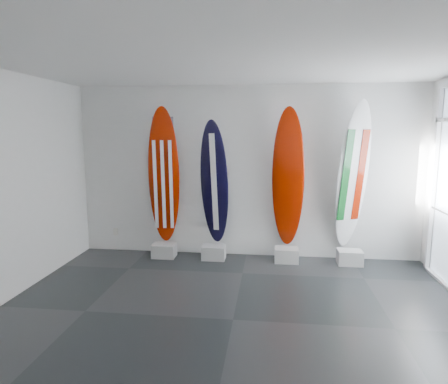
# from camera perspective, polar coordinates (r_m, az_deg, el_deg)

# --- Properties ---
(floor) EXTENTS (6.00, 6.00, 0.00)m
(floor) POSITION_cam_1_polar(r_m,az_deg,el_deg) (4.89, 1.33, -18.10)
(floor) COLOR black
(floor) RESTS_ON ground
(ceiling) EXTENTS (6.00, 6.00, 0.00)m
(ceiling) POSITION_cam_1_polar(r_m,az_deg,el_deg) (4.43, 1.48, 19.03)
(ceiling) COLOR white
(ceiling) RESTS_ON wall_back
(wall_back) EXTENTS (6.00, 0.00, 6.00)m
(wall_back) POSITION_cam_1_polar(r_m,az_deg,el_deg) (6.89, 3.38, 2.90)
(wall_back) COLOR white
(wall_back) RESTS_ON ground
(wall_front) EXTENTS (6.00, 0.00, 6.00)m
(wall_front) POSITION_cam_1_polar(r_m,az_deg,el_deg) (2.02, -5.51, -12.16)
(wall_front) COLOR white
(wall_front) RESTS_ON ground
(display_block_usa) EXTENTS (0.40, 0.30, 0.24)m
(display_block_usa) POSITION_cam_1_polar(r_m,az_deg,el_deg) (7.10, -8.70, -8.41)
(display_block_usa) COLOR silver
(display_block_usa) RESTS_ON floor
(surfboard_usa) EXTENTS (0.58, 0.37, 2.40)m
(surfboard_usa) POSITION_cam_1_polar(r_m,az_deg,el_deg) (6.92, -8.74, 2.29)
(surfboard_usa) COLOR #901400
(surfboard_usa) RESTS_ON display_block_usa
(display_block_navy) EXTENTS (0.40, 0.30, 0.24)m
(display_block_navy) POSITION_cam_1_polar(r_m,az_deg,el_deg) (6.92, -1.49, -8.77)
(display_block_navy) COLOR silver
(display_block_navy) RESTS_ON floor
(surfboard_navy) EXTENTS (0.55, 0.47, 2.18)m
(surfboard_navy) POSITION_cam_1_polar(r_m,az_deg,el_deg) (6.75, -1.41, 1.27)
(surfboard_navy) COLOR black
(surfboard_navy) RESTS_ON display_block_navy
(display_block_swiss) EXTENTS (0.40, 0.30, 0.24)m
(display_block_swiss) POSITION_cam_1_polar(r_m,az_deg,el_deg) (6.86, 9.08, -9.04)
(display_block_swiss) COLOR silver
(display_block_swiss) RESTS_ON floor
(surfboard_swiss) EXTENTS (0.57, 0.41, 2.38)m
(surfboard_swiss) POSITION_cam_1_polar(r_m,az_deg,el_deg) (6.67, 9.32, 1.96)
(surfboard_swiss) COLOR #901400
(surfboard_swiss) RESTS_ON display_block_swiss
(display_block_italy) EXTENTS (0.40, 0.30, 0.24)m
(display_block_italy) POSITION_cam_1_polar(r_m,az_deg,el_deg) (6.98, 17.84, -9.04)
(display_block_italy) COLOR silver
(display_block_italy) RESTS_ON floor
(surfboard_italy) EXTENTS (0.69, 0.62, 2.49)m
(surfboard_italy) POSITION_cam_1_polar(r_m,az_deg,el_deg) (6.79, 18.23, 2.21)
(surfboard_italy) COLOR white
(surfboard_italy) RESTS_ON display_block_italy
(wall_outlet) EXTENTS (0.09, 0.02, 0.13)m
(wall_outlet) POSITION_cam_1_polar(r_m,az_deg,el_deg) (7.63, -15.50, -5.61)
(wall_outlet) COLOR silver
(wall_outlet) RESTS_ON wall_back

